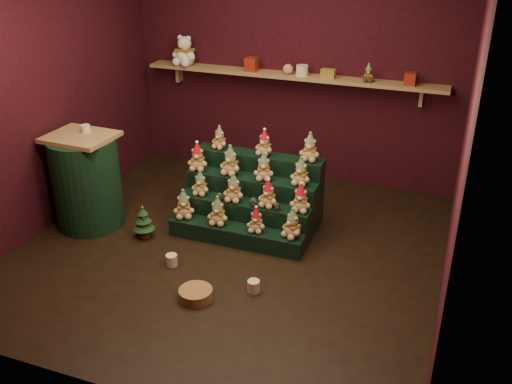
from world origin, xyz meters
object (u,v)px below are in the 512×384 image
at_px(side_table, 87,181).
at_px(mug_right, 254,286).
at_px(mug_left, 172,260).
at_px(mini_christmas_tree, 144,221).
at_px(snow_globe_a, 219,197).
at_px(snow_globe_b, 253,202).
at_px(white_bear, 185,47).
at_px(riser_tier_front, 236,235).
at_px(brown_bear, 368,73).
at_px(wicker_basket, 196,294).
at_px(snow_globe_c, 277,206).

xyz_separation_m(side_table, mug_right, (2.07, -0.56, -0.44)).
bearing_deg(mug_left, mug_right, -8.15).
height_order(mini_christmas_tree, mug_right, mini_christmas_tree).
relative_size(snow_globe_a, side_table, 0.09).
bearing_deg(side_table, snow_globe_a, 15.40).
bearing_deg(snow_globe_b, white_bear, 133.81).
relative_size(snow_globe_a, mini_christmas_tree, 0.24).
relative_size(mug_left, white_bear, 0.24).
distance_m(riser_tier_front, mug_left, 0.72).
xyz_separation_m(white_bear, brown_bear, (2.26, -0.00, -0.13)).
xyz_separation_m(side_table, white_bear, (0.26, 1.86, 1.05)).
height_order(side_table, mug_left, side_table).
relative_size(side_table, mug_left, 9.18).
height_order(wicker_basket, brown_bear, brown_bear).
bearing_deg(mini_christmas_tree, white_bear, 102.57).
distance_m(white_bear, brown_bear, 2.26).
bearing_deg(white_bear, wicker_basket, -52.31).
distance_m(mug_left, white_bear, 2.89).
xyz_separation_m(side_table, brown_bear, (2.51, 1.86, 0.92)).
distance_m(snow_globe_b, mug_left, 0.99).
bearing_deg(snow_globe_c, mug_right, -84.45).
height_order(snow_globe_b, mini_christmas_tree, snow_globe_b).
height_order(snow_globe_a, mug_left, snow_globe_a).
bearing_deg(riser_tier_front, snow_globe_b, 52.00).
distance_m(riser_tier_front, white_bear, 2.62).
xyz_separation_m(snow_globe_a, mug_right, (0.70, -0.88, -0.35)).
relative_size(riser_tier_front, side_table, 1.39).
bearing_deg(snow_globe_b, brown_bear, 63.15).
distance_m(snow_globe_b, mini_christmas_tree, 1.14).
relative_size(wicker_basket, brown_bear, 1.47).
bearing_deg(snow_globe_c, wicker_basket, -106.72).
distance_m(mug_left, wicker_basket, 0.60).
height_order(snow_globe_b, side_table, side_table).
distance_m(snow_globe_a, snow_globe_b, 0.37).
distance_m(snow_globe_b, side_table, 1.76).
height_order(snow_globe_c, wicker_basket, snow_globe_c).
xyz_separation_m(mug_left, brown_bear, (1.32, 2.29, 1.36)).
bearing_deg(snow_globe_b, mug_left, -125.64).
distance_m(snow_globe_a, brown_bear, 2.17).
bearing_deg(mug_left, mini_christmas_tree, 143.84).
distance_m(wicker_basket, brown_bear, 3.14).
bearing_deg(mug_right, snow_globe_b, 110.94).
distance_m(riser_tier_front, wicker_basket, 0.99).
xyz_separation_m(mug_left, mug_right, (0.87, -0.13, -0.00)).
bearing_deg(mug_right, mug_left, 171.85).
xyz_separation_m(snow_globe_b, brown_bear, (0.78, 1.54, 1.01)).
distance_m(snow_globe_c, mini_christmas_tree, 1.37).
xyz_separation_m(mug_left, white_bear, (-0.94, 2.29, 1.49)).
bearing_deg(white_bear, mug_left, -57.25).
bearing_deg(brown_bear, snow_globe_b, -123.57).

